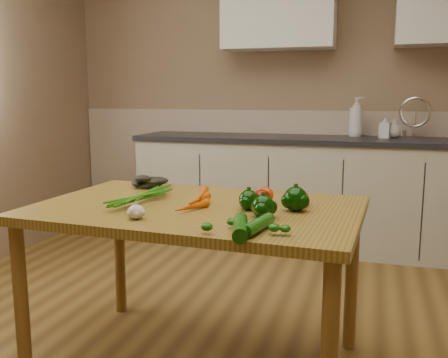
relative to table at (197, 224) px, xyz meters
The scene contains 18 objects.
room 0.58m from the table, ahead, with size 4.04×5.04×2.64m.
counter_run 2.04m from the table, 82.62° to the left, with size 2.84×0.64×1.14m.
upper_cabinets 2.55m from the table, 75.32° to the left, with size 2.15×0.35×0.70m.
table is the anchor object (origin of this frame).
soap_bottle_a 2.28m from the table, 74.82° to the left, with size 0.12×0.12×0.32m, color silver.
soap_bottle_b 2.25m from the table, 68.60° to the left, with size 0.08×0.08×0.18m, color silver.
soap_bottle_c 2.32m from the table, 67.45° to the left, with size 0.12×0.12×0.15m, color silver.
carrot_bunch 0.14m from the table, 168.53° to the right, with size 0.26×0.20×0.07m, color #DF5805, non-canonical shape.
leafy_greens 0.53m from the table, 140.10° to the left, with size 0.20×0.18×0.10m, color black, non-canonical shape.
garlic_bulb 0.35m from the table, 116.12° to the right, with size 0.07×0.07×0.06m, color beige.
pepper_a 0.27m from the table, ahead, with size 0.08×0.08×0.08m, color black.
pepper_b 0.45m from the table, ahead, with size 0.10×0.10×0.10m, color black.
pepper_c 0.38m from the table, 22.19° to the right, with size 0.09×0.09×0.09m, color black.
tomato_a 0.31m from the table, 20.00° to the left, with size 0.07×0.07×0.07m, color #900602.
tomato_b 0.33m from the table, 26.65° to the left, with size 0.08×0.08×0.07m, color #D13A05.
tomato_c 0.47m from the table, 15.61° to the left, with size 0.08×0.08×0.07m, color #D13A05.
zucchini_a 0.50m from the table, 43.79° to the right, with size 0.05×0.05×0.21m, color #0E4507.
zucchini_b 0.51m from the table, 52.37° to the right, with size 0.05×0.05×0.23m, color #0E4507.
Camera 1 is at (0.68, -1.83, 1.23)m, focal length 40.00 mm.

